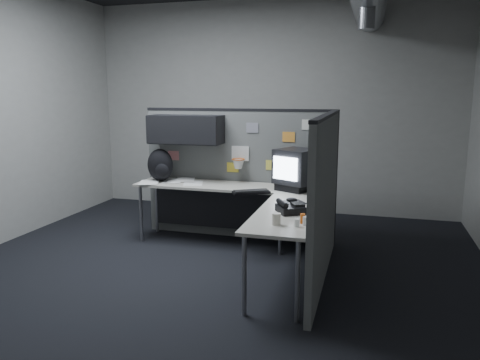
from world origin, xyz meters
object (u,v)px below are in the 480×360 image
(monitor, at_px, (297,169))
(keyboard, at_px, (251,192))
(phone, at_px, (290,208))
(backpack, at_px, (160,166))
(desk, at_px, (244,201))

(monitor, height_order, keyboard, monitor)
(phone, xyz_separation_m, backpack, (-1.82, 1.10, 0.15))
(desk, distance_m, phone, 1.06)
(phone, relative_size, backpack, 0.80)
(monitor, relative_size, phone, 1.69)
(desk, height_order, phone, phone)
(desk, bearing_deg, backpack, 165.80)
(keyboard, distance_m, phone, 0.90)
(keyboard, bearing_deg, backpack, 178.47)
(desk, height_order, backpack, backpack)
(phone, bearing_deg, keyboard, 108.03)
(keyboard, distance_m, backpack, 1.34)
(phone, bearing_deg, monitor, 76.10)
(monitor, distance_m, keyboard, 0.60)
(desk, relative_size, phone, 7.15)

